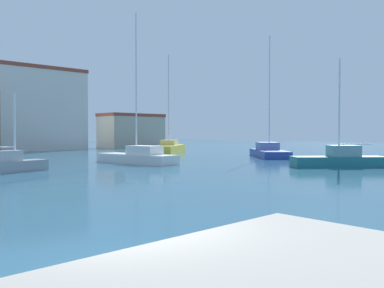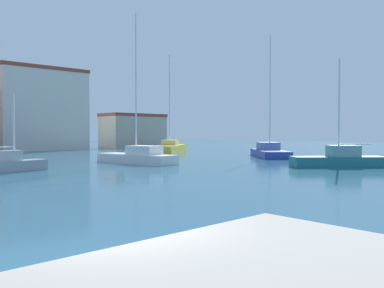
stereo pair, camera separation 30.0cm
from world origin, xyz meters
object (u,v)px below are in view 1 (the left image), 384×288
at_px(sailboat_white_behind_lamppost, 138,156).
at_px(sailboat_teal_inner_mooring, 340,159).
at_px(sailboat_yellow_distant_north, 169,148).
at_px(sailboat_grey_distant_east, 14,164).
at_px(sailboat_blue_outer_mooring, 269,151).

bearing_deg(sailboat_white_behind_lamppost, sailboat_teal_inner_mooring, -56.05).
height_order(sailboat_yellow_distant_north, sailboat_white_behind_lamppost, sailboat_white_behind_lamppost).
bearing_deg(sailboat_teal_inner_mooring, sailboat_grey_distant_east, 146.73).
height_order(sailboat_yellow_distant_north, sailboat_teal_inner_mooring, sailboat_yellow_distant_north).
height_order(sailboat_yellow_distant_north, sailboat_grey_distant_east, sailboat_yellow_distant_north).
xyz_separation_m(sailboat_yellow_distant_north, sailboat_grey_distant_east, (-22.59, -11.49, -0.08)).
bearing_deg(sailboat_white_behind_lamppost, sailboat_grey_distant_east, -176.68).
distance_m(sailboat_white_behind_lamppost, sailboat_blue_outer_mooring, 15.08).
distance_m(sailboat_yellow_distant_north, sailboat_white_behind_lamppost, 16.60).
relative_size(sailboat_white_behind_lamppost, sailboat_grey_distant_east, 2.42).
bearing_deg(sailboat_white_behind_lamppost, sailboat_blue_outer_mooring, -7.96).
relative_size(sailboat_yellow_distant_north, sailboat_teal_inner_mooring, 1.51).
distance_m(sailboat_grey_distant_east, sailboat_blue_outer_mooring, 25.06).
xyz_separation_m(sailboat_white_behind_lamppost, sailboat_blue_outer_mooring, (14.94, -2.09, -0.04)).
distance_m(sailboat_yellow_distant_north, sailboat_grey_distant_east, 25.35).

